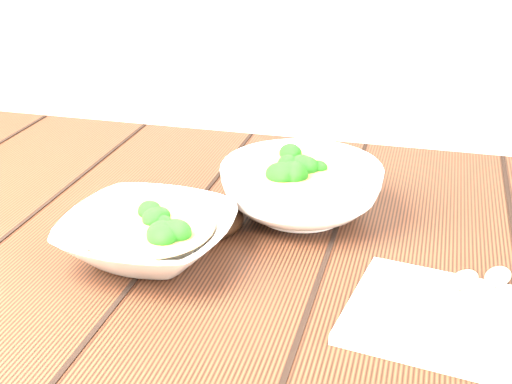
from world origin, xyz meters
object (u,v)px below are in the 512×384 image
Objects in this scene: soup_bowl_front at (148,235)px; soup_bowl_back at (301,188)px; table at (188,319)px; trivet at (204,218)px; napkin at (450,319)px.

soup_bowl_back is (0.15, 0.16, 0.01)m from soup_bowl_front.
soup_bowl_front is at bearing -119.95° from table.
soup_bowl_back is at bearing 32.66° from trivet.
soup_bowl_back reaches higher than soup_bowl_front.
soup_bowl_front is 0.94× the size of soup_bowl_back.
soup_bowl_front is at bearing -115.21° from trivet.
soup_bowl_front is at bearing -134.05° from soup_bowl_back.
trivet is (0.04, 0.09, -0.01)m from soup_bowl_front.
table is 0.16m from soup_bowl_front.
soup_bowl_front reaches higher than trivet.
napkin reaches higher than table.
soup_bowl_back reaches higher than trivet.
napkin is at bearing -47.13° from soup_bowl_back.
trivet is (0.01, 0.04, 0.13)m from table.
soup_bowl_front is 0.22m from soup_bowl_back.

